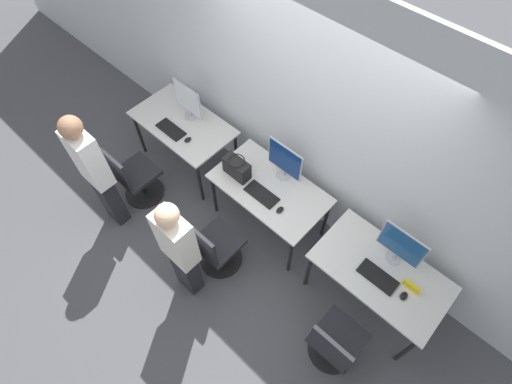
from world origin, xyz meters
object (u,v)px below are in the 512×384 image
Objects in this scene: office_chair_right at (334,344)px; handbag at (237,168)px; monitor_center at (285,161)px; monitor_left at (188,101)px; person_center at (179,249)px; mouse_left at (188,140)px; office_chair_center at (215,248)px; person_left at (95,171)px; mouse_center at (280,210)px; mouse_right at (404,296)px; office_chair_left at (135,178)px; keyboard_center at (262,194)px; monitor_right at (401,246)px; keyboard_right at (378,277)px; keyboard_left at (171,130)px.

handbag is at bearing 161.49° from office_chair_right.
handbag is at bearing -138.71° from monitor_center.
monitor_left is 1.53× the size of handbag.
person_center is at bearing -44.92° from monitor_left.
mouse_left is 1.28m from office_chair_center.
person_left is at bearing -89.67° from monitor_left.
person_left is 1.87× the size of office_chair_center.
mouse_left is 0.20× the size of monitor_center.
person_center is (-0.10, -1.37, -0.12)m from monitor_center.
mouse_center is 1.00× the size of mouse_right.
office_chair_left and office_chair_right have the same top height.
keyboard_center is at bearing 84.12° from office_chair_center.
mouse_left is 0.06× the size of person_center.
handbag is at bearing -170.42° from monitor_right.
office_chair_center is 1.00× the size of office_chair_right.
keyboard_right is (2.77, -0.21, -0.24)m from monitor_left.
monitor_center is 0.29× the size of person_center.
keyboard_left is 2.77m from keyboard_right.
office_chair_center is 9.92× the size of mouse_right.
keyboard_left is 0.41× the size of office_chair_right.
keyboard_left is 4.11× the size of mouse_center.
keyboard_center and keyboard_right have the same top height.
person_left is 2.91m from office_chair_right.
keyboard_left is 1.46m from monitor_center.
monitor_center is 0.42m from keyboard_center.
person_center is (-0.10, -1.02, 0.12)m from keyboard_center.
person_center is 3.42× the size of monitor_right.
keyboard_center is (1.42, 0.67, 0.37)m from office_chair_left.
monitor_left is 1.00× the size of monitor_right.
monitor_right is at bearing 135.56° from mouse_right.
keyboard_left is at bearing -178.12° from mouse_right.
keyboard_right is at bearing -4.33° from monitor_left.
keyboard_center is at bearing -167.16° from monitor_right.
office_chair_left is 1.94× the size of monitor_center.
keyboard_right is 1.23× the size of handbag.
person_left is at bearing -104.29° from mouse_left.
keyboard_right is (2.80, 0.72, 0.37)m from office_chair_left.
mouse_center is at bearing -9.58° from monitor_left.
monitor_right is (1.49, 1.33, 0.12)m from person_center.
monitor_right is at bearing 19.36° from office_chair_left.
office_chair_right is at bearing -33.01° from monitor_center.
mouse_center is 0.10× the size of office_chair_center.
office_chair_left is 1.45m from person_center.
monitor_right is at bearing 7.70° from mouse_left.
office_chair_center is (1.32, -0.91, -0.61)m from monitor_left.
keyboard_left is 1.61m from person_center.
monitor_left is at bearing 90.00° from keyboard_left.
handbag reaches higher than keyboard_left.
mouse_right is (0.27, -0.26, -0.23)m from monitor_right.
office_chair_right reaches higher than mouse_right.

